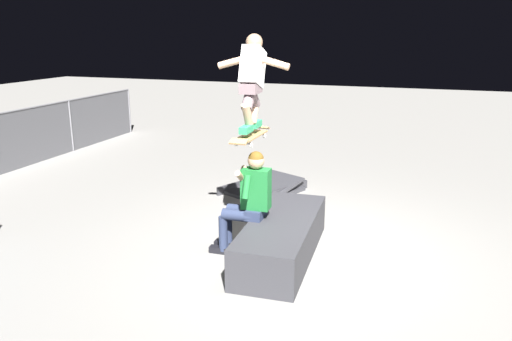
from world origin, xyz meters
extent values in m
plane|color=gray|center=(0.00, 0.00, 0.00)|extent=(40.00, 40.00, 0.00)
cube|color=#38383D|center=(-0.24, 0.12, 0.24)|extent=(2.12, 0.86, 0.49)
cube|color=#2D3856|center=(-0.27, 0.44, 0.55)|extent=(0.32, 0.20, 0.12)
cube|color=#1E7233|center=(-0.27, 0.44, 0.86)|extent=(0.22, 0.35, 0.50)
sphere|color=tan|center=(-0.27, 0.44, 1.21)|extent=(0.20, 0.20, 0.20)
sphere|color=brown|center=(-0.27, 0.44, 1.23)|extent=(0.19, 0.19, 0.19)
cylinder|color=#1E7233|center=(-0.48, 0.49, 0.93)|extent=(0.19, 0.09, 0.29)
cylinder|color=tan|center=(-0.40, 0.60, 1.03)|extent=(0.24, 0.08, 0.19)
cylinder|color=#1E7233|center=(-0.08, 0.51, 0.93)|extent=(0.19, 0.09, 0.29)
cylinder|color=tan|center=(-0.16, 0.61, 1.03)|extent=(0.24, 0.08, 0.19)
cylinder|color=#2D3856|center=(-0.37, 0.64, 0.53)|extent=(0.16, 0.41, 0.14)
cylinder|color=#2D3856|center=(-0.39, 0.84, 0.26)|extent=(0.11, 0.11, 0.45)
cube|color=black|center=(-0.39, 0.89, 0.04)|extent=(0.11, 0.26, 0.08)
cylinder|color=#2D3856|center=(-0.19, 0.65, 0.53)|extent=(0.16, 0.41, 0.14)
cylinder|color=#2D3856|center=(-0.21, 0.85, 0.26)|extent=(0.11, 0.11, 0.45)
cube|color=black|center=(-0.21, 0.90, 0.04)|extent=(0.11, 0.26, 0.08)
cube|color=#AD8451|center=(-0.13, 0.56, 1.48)|extent=(0.81, 0.23, 0.04)
cube|color=#AD8451|center=(0.32, 0.58, 1.50)|extent=(0.13, 0.20, 0.06)
cube|color=#AD8451|center=(-0.58, 0.54, 1.50)|extent=(0.13, 0.20, 0.05)
cube|color=#99999E|center=(0.15, 0.57, 1.45)|extent=(0.07, 0.16, 0.03)
cylinder|color=white|center=(0.14, 0.66, 1.43)|extent=(0.06, 0.03, 0.05)
cylinder|color=white|center=(0.15, 0.48, 1.43)|extent=(0.06, 0.03, 0.05)
cube|color=#99999E|center=(-0.41, 0.55, 1.45)|extent=(0.07, 0.16, 0.03)
cylinder|color=white|center=(-0.42, 0.64, 1.43)|extent=(0.06, 0.03, 0.05)
cylinder|color=white|center=(-0.41, 0.46, 1.43)|extent=(0.06, 0.03, 0.05)
cube|color=#2D9E66|center=(0.05, 0.56, 1.59)|extent=(0.26, 0.11, 0.08)
cube|color=#2D9E66|center=(-0.31, 0.55, 1.59)|extent=(0.26, 0.11, 0.08)
cylinder|color=tan|center=(-0.01, 0.56, 1.75)|extent=(0.24, 0.11, 0.31)
cylinder|color=slate|center=(-0.08, 0.56, 1.95)|extent=(0.34, 0.14, 0.33)
cylinder|color=tan|center=(-0.26, 0.55, 1.75)|extent=(0.24, 0.11, 0.31)
cylinder|color=slate|center=(-0.19, 0.56, 1.95)|extent=(0.34, 0.14, 0.33)
cube|color=slate|center=(-0.13, 0.56, 2.05)|extent=(0.31, 0.21, 0.12)
cube|color=white|center=(-0.05, 0.56, 2.29)|extent=(0.46, 0.24, 0.52)
sphere|color=tan|center=(0.01, 0.56, 2.57)|extent=(0.20, 0.20, 0.20)
cylinder|color=tan|center=(-0.04, 0.78, 2.35)|extent=(0.10, 0.45, 0.19)
cylinder|color=tan|center=(-0.02, 0.34, 2.35)|extent=(0.10, 0.45, 0.19)
cube|color=#38383D|center=(2.14, 1.16, 0.03)|extent=(1.45, 1.37, 0.06)
cube|color=#38383D|center=(2.14, 1.16, 0.08)|extent=(1.41, 1.35, 0.31)
cube|color=#38383D|center=(2.14, 1.60, 0.07)|extent=(0.95, 0.48, 0.14)
cube|color=#38383D|center=(2.14, 0.72, 0.07)|extent=(0.95, 0.48, 0.14)
cylinder|color=slate|center=(3.60, 6.31, 0.59)|extent=(0.05, 0.05, 1.18)
cylinder|color=slate|center=(6.00, 6.31, 0.59)|extent=(0.05, 0.05, 1.18)
camera|label=1|loc=(-5.68, -1.44, 2.69)|focal=34.93mm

